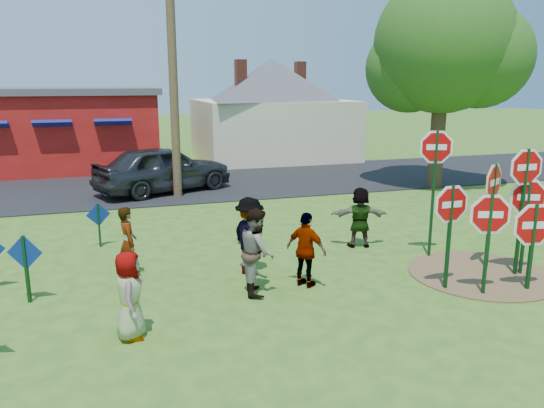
{
  "coord_description": "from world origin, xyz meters",
  "views": [
    {
      "loc": [
        -3.32,
        -10.31,
        4.24
      ],
      "look_at": [
        0.44,
        1.74,
        1.29
      ],
      "focal_mm": 35.0,
      "sensor_mm": 36.0,
      "label": 1
    }
  ],
  "objects_px": {
    "person_a": "(129,295)",
    "person_b": "(128,243)",
    "stop_sign_b": "(435,161)",
    "suv": "(163,168)",
    "stop_sign_d": "(493,190)",
    "utility_pole": "(172,49)",
    "stop_sign_a": "(489,223)",
    "stop_sign_c": "(525,183)",
    "leafy_tree": "(446,51)"
  },
  "relations": [
    {
      "from": "stop_sign_d",
      "to": "leafy_tree",
      "type": "xyz_separation_m",
      "value": [
        4.47,
        8.52,
        3.51
      ]
    },
    {
      "from": "stop_sign_a",
      "to": "suv",
      "type": "distance_m",
      "value": 13.19
    },
    {
      "from": "person_a",
      "to": "leafy_tree",
      "type": "height_order",
      "value": "leafy_tree"
    },
    {
      "from": "stop_sign_c",
      "to": "utility_pole",
      "type": "xyz_separation_m",
      "value": [
        -6.1,
        10.45,
        3.22
      ]
    },
    {
      "from": "stop_sign_b",
      "to": "suv",
      "type": "height_order",
      "value": "stop_sign_b"
    },
    {
      "from": "stop_sign_c",
      "to": "utility_pole",
      "type": "bearing_deg",
      "value": 122.65
    },
    {
      "from": "person_a",
      "to": "utility_pole",
      "type": "bearing_deg",
      "value": -6.69
    },
    {
      "from": "suv",
      "to": "stop_sign_b",
      "type": "bearing_deg",
      "value": -172.98
    },
    {
      "from": "suv",
      "to": "utility_pole",
      "type": "relative_size",
      "value": 0.52
    },
    {
      "from": "person_b",
      "to": "leafy_tree",
      "type": "distance_m",
      "value": 14.84
    },
    {
      "from": "stop_sign_d",
      "to": "utility_pole",
      "type": "distance_m",
      "value": 11.95
    },
    {
      "from": "stop_sign_a",
      "to": "stop_sign_c",
      "type": "bearing_deg",
      "value": 46.33
    },
    {
      "from": "utility_pole",
      "to": "stop_sign_c",
      "type": "bearing_deg",
      "value": -59.72
    },
    {
      "from": "stop_sign_a",
      "to": "stop_sign_d",
      "type": "height_order",
      "value": "stop_sign_d"
    },
    {
      "from": "person_a",
      "to": "suv",
      "type": "xyz_separation_m",
      "value": [
        1.82,
        11.94,
        0.18
      ]
    },
    {
      "from": "utility_pole",
      "to": "stop_sign_d",
      "type": "bearing_deg",
      "value": -59.3
    },
    {
      "from": "stop_sign_b",
      "to": "leafy_tree",
      "type": "height_order",
      "value": "leafy_tree"
    },
    {
      "from": "stop_sign_c",
      "to": "stop_sign_d",
      "type": "xyz_separation_m",
      "value": [
        -0.27,
        0.63,
        -0.27
      ]
    },
    {
      "from": "person_b",
      "to": "leafy_tree",
      "type": "height_order",
      "value": "leafy_tree"
    },
    {
      "from": "person_a",
      "to": "suv",
      "type": "relative_size",
      "value": 0.29
    },
    {
      "from": "person_a",
      "to": "suv",
      "type": "height_order",
      "value": "suv"
    },
    {
      "from": "utility_pole",
      "to": "leafy_tree",
      "type": "height_order",
      "value": "utility_pole"
    },
    {
      "from": "stop_sign_a",
      "to": "person_a",
      "type": "xyz_separation_m",
      "value": [
        -6.91,
        0.21,
        -0.75
      ]
    },
    {
      "from": "person_a",
      "to": "person_b",
      "type": "height_order",
      "value": "person_b"
    },
    {
      "from": "leafy_tree",
      "to": "stop_sign_d",
      "type": "bearing_deg",
      "value": -117.68
    },
    {
      "from": "suv",
      "to": "stop_sign_d",
      "type": "bearing_deg",
      "value": -172.01
    },
    {
      "from": "stop_sign_a",
      "to": "suv",
      "type": "bearing_deg",
      "value": 132.51
    },
    {
      "from": "stop_sign_b",
      "to": "person_a",
      "type": "bearing_deg",
      "value": -143.67
    },
    {
      "from": "stop_sign_b",
      "to": "leafy_tree",
      "type": "distance_m",
      "value": 9.62
    },
    {
      "from": "stop_sign_b",
      "to": "utility_pole",
      "type": "relative_size",
      "value": 0.32
    },
    {
      "from": "stop_sign_c",
      "to": "suv",
      "type": "relative_size",
      "value": 0.56
    },
    {
      "from": "leafy_tree",
      "to": "person_b",
      "type": "bearing_deg",
      "value": -151.5
    },
    {
      "from": "stop_sign_d",
      "to": "stop_sign_c",
      "type": "bearing_deg",
      "value": -96.67
    },
    {
      "from": "stop_sign_c",
      "to": "person_a",
      "type": "xyz_separation_m",
      "value": [
        -8.32,
        -0.49,
        -1.34
      ]
    },
    {
      "from": "utility_pole",
      "to": "person_b",
      "type": "bearing_deg",
      "value": -104.7
    },
    {
      "from": "person_a",
      "to": "person_b",
      "type": "bearing_deg",
      "value": 2.65
    },
    {
      "from": "stop_sign_c",
      "to": "leafy_tree",
      "type": "height_order",
      "value": "leafy_tree"
    },
    {
      "from": "stop_sign_d",
      "to": "person_a",
      "type": "bearing_deg",
      "value": 158.08
    },
    {
      "from": "stop_sign_c",
      "to": "utility_pole",
      "type": "relative_size",
      "value": 0.29
    },
    {
      "from": "suv",
      "to": "utility_pole",
      "type": "bearing_deg",
      "value": 179.65
    },
    {
      "from": "stop_sign_c",
      "to": "person_a",
      "type": "distance_m",
      "value": 8.44
    },
    {
      "from": "person_a",
      "to": "person_b",
      "type": "relative_size",
      "value": 0.95
    },
    {
      "from": "stop_sign_a",
      "to": "stop_sign_b",
      "type": "height_order",
      "value": "stop_sign_b"
    },
    {
      "from": "stop_sign_a",
      "to": "stop_sign_c",
      "type": "distance_m",
      "value": 1.68
    },
    {
      "from": "stop_sign_d",
      "to": "utility_pole",
      "type": "height_order",
      "value": "utility_pole"
    },
    {
      "from": "stop_sign_d",
      "to": "person_a",
      "type": "xyz_separation_m",
      "value": [
        -8.05,
        -1.12,
        -1.08
      ]
    },
    {
      "from": "suv",
      "to": "leafy_tree",
      "type": "relative_size",
      "value": 0.64
    },
    {
      "from": "suv",
      "to": "stop_sign_a",
      "type": "bearing_deg",
      "value": -179.23
    },
    {
      "from": "stop_sign_a",
      "to": "leafy_tree",
      "type": "bearing_deg",
      "value": 80.15
    },
    {
      "from": "suv",
      "to": "person_a",
      "type": "bearing_deg",
      "value": 149.39
    }
  ]
}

